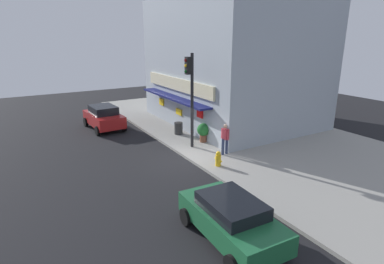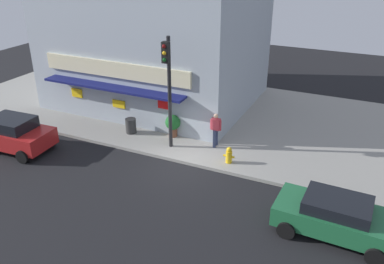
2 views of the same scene
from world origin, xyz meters
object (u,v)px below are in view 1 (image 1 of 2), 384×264
potted_plant_by_doorway (203,131)px  parked_car_green (231,218)px  fire_hydrant (218,159)px  pedestrian (225,138)px  trash_can (179,128)px  parked_car_red (104,117)px  traffic_light (191,89)px

potted_plant_by_doorway → parked_car_green: 9.64m
fire_hydrant → pedestrian: size_ratio=0.45×
trash_can → parked_car_red: bearing=-139.2°
potted_plant_by_doorway → parked_car_green: parked_car_green is taller
traffic_light → potted_plant_by_doorway: (-0.42, 1.16, -2.77)m
fire_hydrant → potted_plant_by_doorway: bearing=158.8°
fire_hydrant → potted_plant_by_doorway: potted_plant_by_doorway is taller
fire_hydrant → potted_plant_by_doorway: size_ratio=0.67×
pedestrian → parked_car_red: bearing=-155.0°
parked_car_green → parked_car_red: parked_car_red is taller
traffic_light → trash_can: size_ratio=6.84×
traffic_light → parked_car_red: traffic_light is taller
traffic_light → parked_car_green: bearing=-21.5°
pedestrian → parked_car_green: pedestrian is taller
trash_can → parked_car_green: 11.47m
parked_car_green → traffic_light: bearing=158.5°
traffic_light → parked_car_green: (8.16, -3.22, -2.85)m
parked_car_green → fire_hydrant: bearing=149.1°
fire_hydrant → trash_can: trash_can is taller
potted_plant_by_doorway → parked_car_green: size_ratio=0.28×
pedestrian → potted_plant_by_doorway: 2.43m
pedestrian → potted_plant_by_doorway: bearing=177.0°
pedestrian → trash_can: bearing=-174.7°
trash_can → potted_plant_by_doorway: bearing=14.0°
traffic_light → pedestrian: bearing=27.5°
traffic_light → trash_can: 4.10m
trash_can → parked_car_green: (10.81, -3.83, 0.22)m
potted_plant_by_doorway → trash_can: bearing=-166.0°
traffic_light → parked_car_red: bearing=-155.7°
fire_hydrant → parked_car_red: (-10.17, -2.93, 0.33)m
trash_can → parked_car_green: bearing=-19.5°
fire_hydrant → pedestrian: pedestrian is taller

